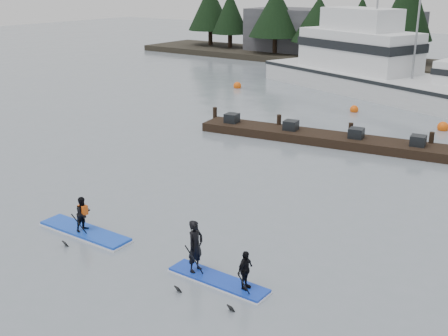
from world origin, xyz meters
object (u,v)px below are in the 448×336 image
Objects in this scene: paddleboard_solo at (84,224)px; paddleboard_duo at (215,263)px; fishing_boat_large at (375,81)px; floating_dock at (327,139)px.

paddleboard_duo is at bearing -0.30° from paddleboard_solo.
fishing_boat_large reaches higher than paddleboard_duo.
floating_dock is at bearing 82.24° from paddleboard_solo.
floating_dock is (3.24, -14.44, -0.64)m from fishing_boat_large.
fishing_boat_large is 14.82m from floating_dock.
paddleboard_duo reaches higher than paddleboard_solo.
fishing_boat_large reaches higher than paddleboard_solo.
floating_dock is at bearing -57.49° from fishing_boat_large.
fishing_boat_large reaches higher than floating_dock.
paddleboard_solo is at bearing -179.35° from paddleboard_duo.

